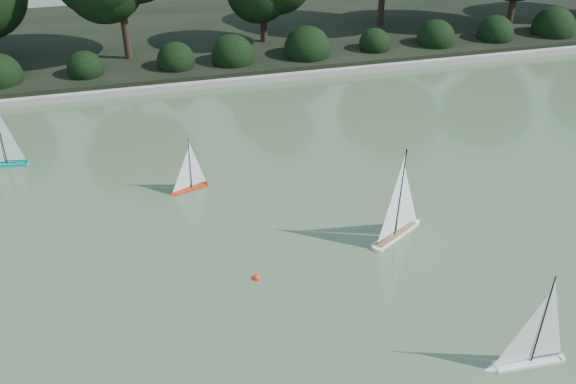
{
  "coord_description": "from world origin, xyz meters",
  "views": [
    {
      "loc": [
        -3.02,
        -6.99,
        6.45
      ],
      "look_at": [
        -0.66,
        2.13,
        0.7
      ],
      "focal_mm": 40.0,
      "sensor_mm": 36.0,
      "label": 1
    }
  ],
  "objects_px": {
    "sailboat_white_a": "(525,351)",
    "sailboat_white_b": "(401,220)",
    "race_buoy": "(257,278)",
    "sailboat_orange": "(187,182)"
  },
  "relations": [
    {
      "from": "sailboat_white_a",
      "to": "sailboat_white_b",
      "type": "bearing_deg",
      "value": 96.71
    },
    {
      "from": "sailboat_white_a",
      "to": "sailboat_white_b",
      "type": "relative_size",
      "value": 0.87
    },
    {
      "from": "sailboat_white_a",
      "to": "sailboat_orange",
      "type": "height_order",
      "value": "sailboat_white_a"
    },
    {
      "from": "sailboat_white_b",
      "to": "sailboat_orange",
      "type": "distance_m",
      "value": 4.16
    },
    {
      "from": "sailboat_white_b",
      "to": "race_buoy",
      "type": "xyz_separation_m",
      "value": [
        -2.67,
        -0.58,
        -0.29
      ]
    },
    {
      "from": "sailboat_white_a",
      "to": "sailboat_white_b",
      "type": "xyz_separation_m",
      "value": [
        -0.38,
        3.26,
        0.03
      ]
    },
    {
      "from": "sailboat_orange",
      "to": "race_buoy",
      "type": "height_order",
      "value": "sailboat_orange"
    },
    {
      "from": "sailboat_white_a",
      "to": "sailboat_orange",
      "type": "relative_size",
      "value": 1.37
    },
    {
      "from": "sailboat_white_a",
      "to": "race_buoy",
      "type": "xyz_separation_m",
      "value": [
        -3.05,
        2.67,
        -0.25
      ]
    },
    {
      "from": "sailboat_white_b",
      "to": "race_buoy",
      "type": "height_order",
      "value": "sailboat_white_b"
    }
  ]
}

